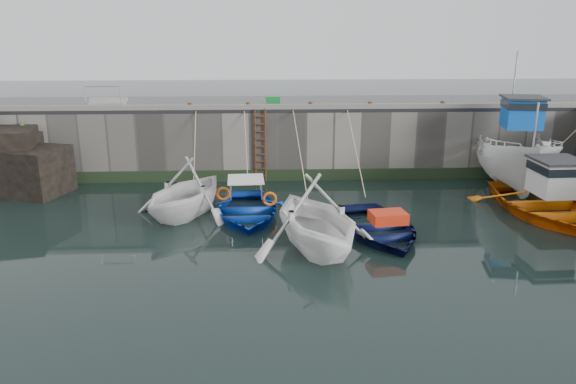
{
  "coord_description": "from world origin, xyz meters",
  "views": [
    {
      "loc": [
        -1.89,
        -14.07,
        6.55
      ],
      "look_at": [
        -1.06,
        4.09,
        1.2
      ],
      "focal_mm": 35.0,
      "sensor_mm": 36.0,
      "label": 1
    }
  ],
  "objects_px": {
    "ladder": "(260,146)",
    "boat_far_white": "(513,157)",
    "bollard_d": "(370,105)",
    "bollard_e": "(442,104)",
    "boat_near_white": "(186,214)",
    "boat_near_blue": "(247,216)",
    "boat_far_orange": "(544,203)",
    "bollard_b": "(248,106)",
    "bollard_a": "(190,106)",
    "boat_near_navy": "(378,233)",
    "boat_near_blacktrim": "(315,248)",
    "fish_crate": "(273,100)",
    "bollard_c": "(311,105)"
  },
  "relations": [
    {
      "from": "ladder",
      "to": "boat_far_white",
      "type": "xyz_separation_m",
      "value": [
        10.83,
        -0.99,
        -0.37
      ]
    },
    {
      "from": "bollard_d",
      "to": "bollard_e",
      "type": "distance_m",
      "value": 3.2
    },
    {
      "from": "ladder",
      "to": "boat_near_white",
      "type": "relative_size",
      "value": 0.71
    },
    {
      "from": "boat_near_blue",
      "to": "boat_far_orange",
      "type": "xyz_separation_m",
      "value": [
        10.83,
        -0.25,
        0.4
      ]
    },
    {
      "from": "boat_far_white",
      "to": "bollard_b",
      "type": "xyz_separation_m",
      "value": [
        -11.33,
        1.32,
        2.08
      ]
    },
    {
      "from": "boat_far_orange",
      "to": "bollard_b",
      "type": "xyz_separation_m",
      "value": [
        -10.82,
        5.29,
        2.9
      ]
    },
    {
      "from": "bollard_a",
      "to": "bollard_e",
      "type": "height_order",
      "value": "same"
    },
    {
      "from": "boat_far_orange",
      "to": "boat_near_navy",
      "type": "bearing_deg",
      "value": -166.24
    },
    {
      "from": "boat_far_white",
      "to": "bollard_a",
      "type": "relative_size",
      "value": 28.41
    },
    {
      "from": "boat_near_blacktrim",
      "to": "boat_near_blue",
      "type": "bearing_deg",
      "value": 107.98
    },
    {
      "from": "fish_crate",
      "to": "bollard_d",
      "type": "distance_m",
      "value": 4.54
    },
    {
      "from": "boat_near_blue",
      "to": "bollard_a",
      "type": "distance_m",
      "value": 6.52
    },
    {
      "from": "bollard_b",
      "to": "bollard_c",
      "type": "height_order",
      "value": "same"
    },
    {
      "from": "boat_near_navy",
      "to": "boat_near_white",
      "type": "bearing_deg",
      "value": 153.26
    },
    {
      "from": "bollard_d",
      "to": "boat_far_orange",
      "type": "bearing_deg",
      "value": -43.81
    },
    {
      "from": "ladder",
      "to": "bollard_d",
      "type": "xyz_separation_m",
      "value": [
        4.8,
        0.34,
        1.71
      ]
    },
    {
      "from": "boat_near_white",
      "to": "boat_near_navy",
      "type": "height_order",
      "value": "boat_near_white"
    },
    {
      "from": "boat_far_white",
      "to": "boat_near_blacktrim",
      "type": "bearing_deg",
      "value": -132.26
    },
    {
      "from": "boat_far_orange",
      "to": "boat_near_white",
      "type": "bearing_deg",
      "value": 176.06
    },
    {
      "from": "boat_near_navy",
      "to": "bollard_b",
      "type": "xyz_separation_m",
      "value": [
        -4.39,
        7.08,
        3.3
      ]
    },
    {
      "from": "boat_near_white",
      "to": "bollard_d",
      "type": "xyz_separation_m",
      "value": [
        7.51,
        4.81,
        3.3
      ]
    },
    {
      "from": "boat_far_white",
      "to": "bollard_b",
      "type": "bearing_deg",
      "value": -176.18
    },
    {
      "from": "bollard_e",
      "to": "boat_near_navy",
      "type": "bearing_deg",
      "value": -120.11
    },
    {
      "from": "bollard_e",
      "to": "boat_far_orange",
      "type": "bearing_deg",
      "value": -66.35
    },
    {
      "from": "boat_near_white",
      "to": "boat_far_white",
      "type": "relative_size",
      "value": 0.57
    },
    {
      "from": "bollard_b",
      "to": "boat_near_blue",
      "type": "bearing_deg",
      "value": -90.08
    },
    {
      "from": "boat_near_white",
      "to": "bollard_d",
      "type": "bearing_deg",
      "value": 57.41
    },
    {
      "from": "boat_far_white",
      "to": "bollard_d",
      "type": "xyz_separation_m",
      "value": [
        -6.03,
        1.32,
        2.08
      ]
    },
    {
      "from": "boat_near_white",
      "to": "bollard_b",
      "type": "bearing_deg",
      "value": 90.12
    },
    {
      "from": "boat_far_white",
      "to": "bollard_c",
      "type": "height_order",
      "value": "boat_far_white"
    },
    {
      "from": "boat_near_navy",
      "to": "boat_near_blue",
      "type": "bearing_deg",
      "value": 147.43
    },
    {
      "from": "boat_near_blacktrim",
      "to": "boat_far_orange",
      "type": "relative_size",
      "value": 0.81
    },
    {
      "from": "boat_near_blacktrim",
      "to": "bollard_d",
      "type": "distance_m",
      "value": 9.43
    },
    {
      "from": "ladder",
      "to": "bollard_b",
      "type": "bearing_deg",
      "value": 146.14
    },
    {
      "from": "boat_near_blacktrim",
      "to": "bollard_a",
      "type": "relative_size",
      "value": 17.72
    },
    {
      "from": "ladder",
      "to": "bollard_a",
      "type": "height_order",
      "value": "bollard_a"
    },
    {
      "from": "boat_near_white",
      "to": "bollard_e",
      "type": "xyz_separation_m",
      "value": [
        10.71,
        4.81,
        3.3
      ]
    },
    {
      "from": "bollard_e",
      "to": "boat_near_white",
      "type": "bearing_deg",
      "value": -155.83
    },
    {
      "from": "ladder",
      "to": "fish_crate",
      "type": "height_order",
      "value": "fish_crate"
    },
    {
      "from": "boat_near_blacktrim",
      "to": "boat_far_white",
      "type": "distance_m",
      "value": 11.55
    },
    {
      "from": "bollard_c",
      "to": "bollard_d",
      "type": "height_order",
      "value": "same"
    },
    {
      "from": "boat_near_navy",
      "to": "bollard_e",
      "type": "bearing_deg",
      "value": 52.18
    },
    {
      "from": "bollard_c",
      "to": "bollard_d",
      "type": "distance_m",
      "value": 2.6
    },
    {
      "from": "fish_crate",
      "to": "bollard_d",
      "type": "height_order",
      "value": "fish_crate"
    },
    {
      "from": "boat_far_white",
      "to": "boat_near_white",
      "type": "bearing_deg",
      "value": -155.1
    },
    {
      "from": "bollard_a",
      "to": "bollard_b",
      "type": "distance_m",
      "value": 2.5
    },
    {
      "from": "boat_near_navy",
      "to": "bollard_b",
      "type": "height_order",
      "value": "bollard_b"
    },
    {
      "from": "boat_near_navy",
      "to": "fish_crate",
      "type": "xyz_separation_m",
      "value": [
        -3.28,
        8.82,
        3.33
      ]
    },
    {
      "from": "boat_far_white",
      "to": "boat_near_navy",
      "type": "bearing_deg",
      "value": -129.82
    },
    {
      "from": "fish_crate",
      "to": "bollard_a",
      "type": "height_order",
      "value": "fish_crate"
    }
  ]
}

